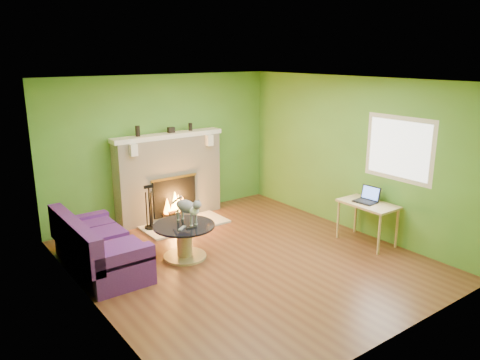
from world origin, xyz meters
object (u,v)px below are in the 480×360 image
(sofa, at_px, (97,249))
(cat, at_px, (187,209))
(coffee_table, at_px, (184,239))
(desk, at_px, (368,208))

(sofa, height_order, cat, cat)
(cat, bearing_deg, sofa, 159.28)
(coffee_table, xyz_separation_m, desk, (2.63, -1.24, 0.29))
(desk, xyz_separation_m, cat, (-2.55, 1.29, 0.14))
(coffee_table, distance_m, desk, 2.92)
(sofa, bearing_deg, cat, -14.79)
(desk, relative_size, cat, 1.36)
(desk, distance_m, cat, 2.86)
(desk, bearing_deg, cat, 153.12)
(coffee_table, relative_size, cat, 1.37)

